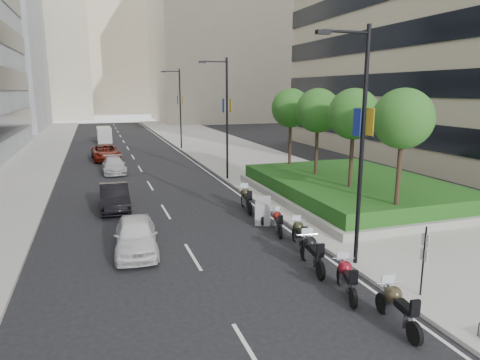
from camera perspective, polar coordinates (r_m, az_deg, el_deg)
name	(u,v)px	position (r m, az deg, el deg)	size (l,w,h in m)	color
ground	(262,294)	(14.96, 2.95, -14.94)	(160.00, 160.00, 0.00)	black
sidewalk_right	(237,154)	(45.12, -0.45, 3.48)	(10.00, 100.00, 0.15)	#9E9B93
sidewalk_left	(15,165)	(43.47, -27.78, 1.76)	(8.00, 100.00, 0.15)	#9E9B93
lane_edge	(187,157)	(43.78, -7.06, 3.03)	(0.12, 100.00, 0.01)	silver
lane_centre	(135,160)	(43.05, -13.86, 2.62)	(0.12, 100.00, 0.01)	silver
building_cream_right	(221,36)	(96.88, -2.55, 18.66)	(28.00, 24.00, 36.00)	#B7AD93
building_cream_left	(29,44)	(113.58, -26.31, 15.99)	(26.00, 24.00, 34.00)	#B7AD93
building_cream_centre	(115,46)	(133.12, -16.35, 16.83)	(30.00, 24.00, 38.00)	#B7AD93
planter	(352,194)	(27.68, 14.67, -1.81)	(10.00, 14.00, 0.40)	gray
hedge	(352,185)	(27.54, 14.74, -0.59)	(9.40, 13.40, 0.80)	#204E16
tree_0	(403,119)	(21.25, 20.90, 7.59)	(2.80, 2.80, 6.30)	#332319
tree_1	(354,114)	(24.46, 14.92, 8.45)	(2.80, 2.80, 6.30)	#332319
tree_2	(318,111)	(27.88, 10.35, 9.05)	(2.80, 2.80, 6.30)	#332319
tree_3	(291,108)	(31.44, 6.78, 9.47)	(2.80, 2.80, 6.30)	#332319
lamp_post_0	(359,137)	(16.27, 15.57, 5.55)	(2.34, 0.45, 9.00)	black
lamp_post_1	(225,113)	(31.76, -2.02, 8.92)	(2.34, 0.45, 9.00)	black
lamp_post_2	(179,105)	(49.25, -8.15, 9.91)	(2.34, 0.45, 9.00)	black
parking_sign	(424,258)	(15.21, 23.29, -9.48)	(0.06, 0.32, 2.50)	black
motorcycle_0	(397,307)	(13.61, 20.24, -15.66)	(0.78, 2.33, 1.16)	black
motorcycle_1	(346,278)	(15.06, 14.01, -12.59)	(0.92, 2.18, 1.12)	black
motorcycle_2	(312,253)	(16.78, 9.56, -9.55)	(0.82, 2.46, 1.23)	black
motorcycle_3	(299,234)	(18.91, 7.92, -7.20)	(0.75, 2.19, 1.10)	black
motorcycle_4	(278,222)	(20.64, 5.07, -5.63)	(0.76, 1.97, 1.00)	black
motorcycle_5	(263,211)	(22.39, 3.10, -4.09)	(1.45, 2.03, 1.15)	black
motorcycle_6	(246,199)	(24.31, 0.84, -2.56)	(0.83, 2.47, 1.23)	black
car_a	(136,235)	(18.69, -13.71, -7.19)	(1.74, 4.32, 1.47)	silver
car_b	(114,197)	(25.42, -16.40, -2.22)	(1.56, 4.46, 1.47)	black
car_c	(114,165)	(36.71, -16.45, 1.90)	(1.79, 4.40, 1.28)	#BCBCBE
car_d	(106,153)	(43.62, -17.46, 3.52)	(2.47, 5.36, 1.49)	maroon
delivery_van	(104,135)	(58.85, -17.65, 5.71)	(1.79, 4.55, 1.90)	#B4B4B6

